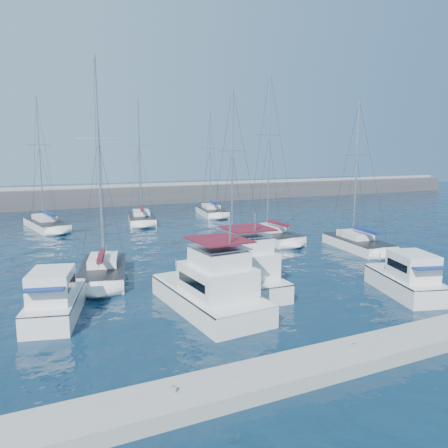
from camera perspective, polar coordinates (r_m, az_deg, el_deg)
name	(u,v)px	position (r m, az deg, el deg)	size (l,w,h in m)	color
ground	(236,290)	(28.72, 1.58, -8.62)	(220.00, 220.00, 0.00)	black
breakwater	(98,199)	(77.74, -16.09, 3.13)	(160.00, 6.00, 4.45)	#424244
dock	(353,356)	(20.11, 16.53, -16.16)	(40.00, 2.20, 0.60)	gray
dock_cleat_near_port	(174,390)	(16.21, -6.56, -20.69)	(0.16, 0.16, 0.25)	silver
dock_cleat_centre	(354,346)	(19.94, 16.58, -15.06)	(0.16, 0.16, 0.25)	silver
motor_yacht_port_outer	(55,302)	(25.40, -21.25, -9.44)	(3.94, 6.52, 3.20)	silver
motor_yacht_port_inner	(212,292)	(24.76, -1.61, -8.81)	(4.29, 8.73, 4.69)	silver
motor_yacht_stbd_inner	(242,274)	(28.19, 2.34, -6.56)	(4.07, 7.70, 4.69)	silver
motor_yacht_stbd_outer	(407,280)	(29.83, 22.80, -6.79)	(4.14, 6.48, 3.20)	silver
sailboat_mid_b	(103,271)	(32.24, -15.50, -5.96)	(4.78, 8.19, 15.74)	silver
sailboat_mid_c	(236,253)	(36.71, 1.60, -3.79)	(3.77, 7.15, 14.39)	silver
sailboat_mid_d	(271,235)	(44.73, 6.17, -1.46)	(3.25, 7.63, 17.08)	silver
sailboat_mid_e	(357,243)	(42.46, 17.01, -2.44)	(4.23, 8.16, 13.82)	silver
sailboat_back_a	(46,224)	(55.65, -22.22, -0.03)	(4.85, 9.90, 15.69)	silver
sailboat_back_b	(142,219)	(56.98, -10.72, 0.71)	(4.72, 8.67, 15.83)	silver
sailboat_back_c	(212,212)	(62.71, -1.63, 1.63)	(4.33, 8.34, 15.15)	silver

